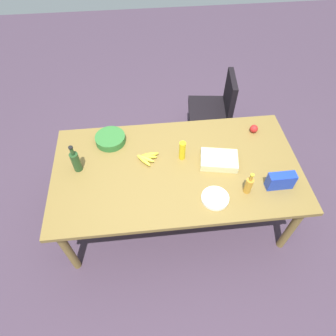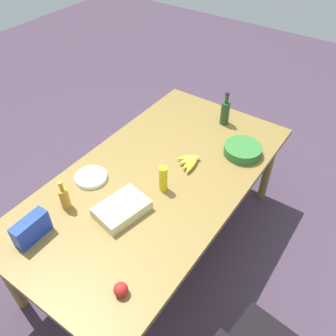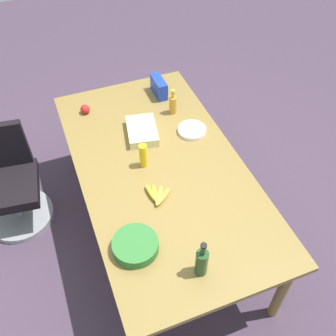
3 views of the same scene
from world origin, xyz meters
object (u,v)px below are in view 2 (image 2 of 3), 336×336
Objects in this scene: wine_bottle at (225,112)px; salad_bowl at (243,150)px; chip_bag_blue at (31,229)px; banana_bunch at (190,162)px; dressing_bottle at (64,198)px; sheet_cake at (122,209)px; apple_red at (121,290)px; mustard_bottle at (163,179)px; conference_table at (156,185)px; paper_plate_stack at (91,177)px.

salad_bowl is at bearing 47.70° from wine_bottle.
salad_bowl is at bearing 154.52° from chip_bag_blue.
dressing_bottle is at bearing -28.20° from banana_bunch.
banana_bunch is at bearing 170.51° from sheet_cake.
mustard_bottle is at bearing -160.64° from apple_red.
sheet_cake is 0.53m from chip_bag_blue.
chip_bag_blue reaches higher than apple_red.
conference_table is at bearing -32.97° from salad_bowl.
dressing_bottle is (0.16, -0.32, 0.05)m from sheet_cake.
banana_bunch reaches higher than paper_plate_stack.
apple_red is 0.27× the size of wine_bottle.
dressing_bottle is 0.79× the size of salad_bowl.
mustard_bottle is (-0.73, -0.26, 0.06)m from apple_red.
salad_bowl is (-1.11, 0.68, -0.05)m from dressing_bottle.
wine_bottle is at bearing -169.97° from apple_red.
salad_bowl reaches higher than paper_plate_stack.
sheet_cake is at bearing -140.09° from apple_red.
wine_bottle is 0.88× the size of sheet_cake.
conference_table is 0.20m from mustard_bottle.
mustard_bottle is 0.59× the size of sheet_cake.
banana_bunch is 0.94× the size of paper_plate_stack.
paper_plate_stack is at bearing -106.44° from sheet_cake.
mustard_bottle is 0.33m from sheet_cake.
salad_bowl is at bearing 179.54° from apple_red.
conference_table is at bearing 160.48° from chip_bag_blue.
salad_bowl is 0.41m from banana_bunch.
apple_red is 0.78m from mustard_bottle.
wine_bottle is at bearing -175.52° from banana_bunch.
sheet_cake is at bearing 145.43° from chip_bag_blue.
conference_table is 0.69m from salad_bowl.
chip_bag_blue is at bearing 7.33° from paper_plate_stack.
paper_plate_stack is (0.26, -0.36, 0.08)m from conference_table.
wine_bottle is 1.28× the size of chip_bag_blue.
sheet_cake is at bearing 73.56° from paper_plate_stack.
mustard_bottle reaches higher than conference_table.
apple_red is at bearing 24.64° from conference_table.
apple_red is at bearing 19.36° from mustard_bottle.
banana_bunch is 1.14m from chip_bag_blue.
wine_bottle is (-0.91, -0.03, 0.01)m from mustard_bottle.
dressing_bottle reaches higher than salad_bowl.
salad_bowl is 1.26× the size of paper_plate_stack.
chip_bag_blue is at bearing -25.48° from salad_bowl.
conference_table is 0.87m from apple_red.
banana_bunch is (0.32, -0.25, -0.01)m from salad_bowl.
apple_red is at bearing 53.84° from paper_plate_stack.
dressing_bottle is (-0.25, -0.67, 0.05)m from apple_red.
salad_bowl is at bearing 141.56° from banana_bunch.
chip_bag_blue is at bearing -88.18° from apple_red.
banana_bunch is (-0.31, 0.01, -0.07)m from mustard_bottle.
apple_red is (0.79, 0.36, 0.10)m from conference_table.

